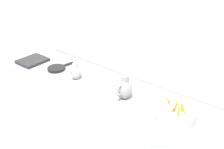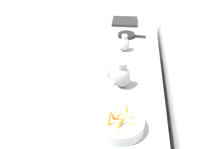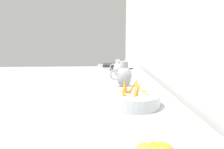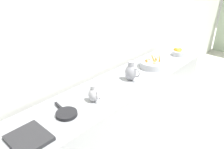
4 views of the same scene
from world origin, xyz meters
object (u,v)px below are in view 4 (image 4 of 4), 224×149
(metal_pitcher_tall, at_px, (131,72))
(metal_pitcher_short, at_px, (94,94))
(vegetable_colander, at_px, (152,64))
(orange_bowl, at_px, (178,52))
(skillet_on_counter, at_px, (66,114))

(metal_pitcher_tall, xyz_separation_m, metal_pitcher_short, (0.01, -0.67, -0.03))
(vegetable_colander, bearing_deg, metal_pitcher_tall, -88.19)
(metal_pitcher_short, bearing_deg, vegetable_colander, 91.41)
(orange_bowl, xyz_separation_m, metal_pitcher_short, (-0.02, -1.92, 0.03))
(metal_pitcher_tall, height_order, metal_pitcher_short, metal_pitcher_tall)
(orange_bowl, height_order, metal_pitcher_tall, metal_pitcher_tall)
(metal_pitcher_tall, xyz_separation_m, skillet_on_counter, (-0.01, -1.02, -0.10))
(vegetable_colander, height_order, metal_pitcher_tall, metal_pitcher_tall)
(orange_bowl, bearing_deg, metal_pitcher_tall, -91.34)
(orange_bowl, relative_size, metal_pitcher_tall, 0.78)
(orange_bowl, height_order, skillet_on_counter, orange_bowl)
(vegetable_colander, bearing_deg, metal_pitcher_short, -88.59)
(vegetable_colander, distance_m, skillet_on_counter, 1.56)
(metal_pitcher_tall, relative_size, skillet_on_counter, 0.73)
(orange_bowl, xyz_separation_m, skillet_on_counter, (-0.03, -2.27, -0.04))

